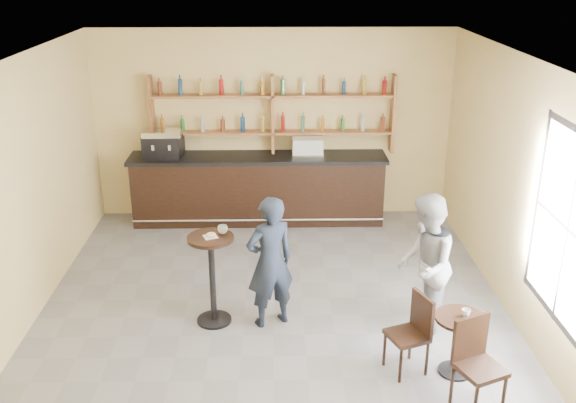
{
  "coord_description": "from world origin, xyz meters",
  "views": [
    {
      "loc": [
        0.04,
        -7.08,
        4.31
      ],
      "look_at": [
        0.2,
        0.8,
        1.25
      ],
      "focal_mm": 40.0,
      "sensor_mm": 36.0,
      "label": 1
    }
  ],
  "objects_px": {
    "pedestal_table": "(212,280)",
    "cafe_table": "(458,345)",
    "espresso_machine": "(163,143)",
    "chair_west": "(407,335)",
    "pastry_case": "(307,146)",
    "man_main": "(270,262)",
    "bar_counter": "(258,188)",
    "chair_south": "(480,368)",
    "patron_second": "(424,265)"
  },
  "relations": [
    {
      "from": "pastry_case",
      "to": "chair_south",
      "type": "distance_m",
      "value": 5.24
    },
    {
      "from": "bar_counter",
      "to": "chair_south",
      "type": "relative_size",
      "value": 4.42
    },
    {
      "from": "chair_south",
      "to": "patron_second",
      "type": "height_order",
      "value": "patron_second"
    },
    {
      "from": "espresso_machine",
      "to": "chair_west",
      "type": "distance_m",
      "value": 5.48
    },
    {
      "from": "patron_second",
      "to": "pastry_case",
      "type": "bearing_deg",
      "value": -146.82
    },
    {
      "from": "pedestal_table",
      "to": "cafe_table",
      "type": "distance_m",
      "value": 2.97
    },
    {
      "from": "man_main",
      "to": "cafe_table",
      "type": "relative_size",
      "value": 2.4
    },
    {
      "from": "pedestal_table",
      "to": "cafe_table",
      "type": "relative_size",
      "value": 1.66
    },
    {
      "from": "espresso_machine",
      "to": "man_main",
      "type": "bearing_deg",
      "value": -54.55
    },
    {
      "from": "pastry_case",
      "to": "pedestal_table",
      "type": "xyz_separation_m",
      "value": [
        -1.32,
        -3.25,
        -0.73
      ]
    },
    {
      "from": "chair_west",
      "to": "patron_second",
      "type": "bearing_deg",
      "value": 136.54
    },
    {
      "from": "bar_counter",
      "to": "chair_west",
      "type": "height_order",
      "value": "bar_counter"
    },
    {
      "from": "patron_second",
      "to": "pedestal_table",
      "type": "bearing_deg",
      "value": -81.13
    },
    {
      "from": "cafe_table",
      "to": "patron_second",
      "type": "bearing_deg",
      "value": 103.14
    },
    {
      "from": "pastry_case",
      "to": "chair_west",
      "type": "bearing_deg",
      "value": -82.48
    },
    {
      "from": "bar_counter",
      "to": "espresso_machine",
      "type": "height_order",
      "value": "espresso_machine"
    },
    {
      "from": "chair_west",
      "to": "pastry_case",
      "type": "bearing_deg",
      "value": 170.27
    },
    {
      "from": "patron_second",
      "to": "chair_south",
      "type": "bearing_deg",
      "value": 23.67
    },
    {
      "from": "bar_counter",
      "to": "pastry_case",
      "type": "xyz_separation_m",
      "value": [
        0.83,
        0.0,
        0.73
      ]
    },
    {
      "from": "pastry_case",
      "to": "chair_west",
      "type": "xyz_separation_m",
      "value": [
        0.88,
        -4.31,
        -0.86
      ]
    },
    {
      "from": "cafe_table",
      "to": "patron_second",
      "type": "distance_m",
      "value": 1.05
    },
    {
      "from": "cafe_table",
      "to": "bar_counter",
      "type": "bearing_deg",
      "value": 117.29
    },
    {
      "from": "bar_counter",
      "to": "chair_west",
      "type": "xyz_separation_m",
      "value": [
        1.7,
        -4.31,
        -0.13
      ]
    },
    {
      "from": "bar_counter",
      "to": "man_main",
      "type": "xyz_separation_m",
      "value": [
        0.22,
        -3.3,
        0.26
      ]
    },
    {
      "from": "espresso_machine",
      "to": "chair_west",
      "type": "bearing_deg",
      "value": -45.73
    },
    {
      "from": "man_main",
      "to": "chair_south",
      "type": "xyz_separation_m",
      "value": [
        2.08,
        -1.66,
        -0.36
      ]
    },
    {
      "from": "chair_west",
      "to": "patron_second",
      "type": "xyz_separation_m",
      "value": [
        0.34,
        0.84,
        0.42
      ]
    },
    {
      "from": "cafe_table",
      "to": "chair_south",
      "type": "xyz_separation_m",
      "value": [
        0.05,
        -0.6,
        0.13
      ]
    },
    {
      "from": "man_main",
      "to": "patron_second",
      "type": "height_order",
      "value": "patron_second"
    },
    {
      "from": "cafe_table",
      "to": "chair_south",
      "type": "bearing_deg",
      "value": -85.24
    },
    {
      "from": "chair_south",
      "to": "patron_second",
      "type": "distance_m",
      "value": 1.56
    },
    {
      "from": "bar_counter",
      "to": "espresso_machine",
      "type": "distance_m",
      "value": 1.75
    },
    {
      "from": "bar_counter",
      "to": "man_main",
      "type": "relative_size",
      "value": 2.55
    },
    {
      "from": "pastry_case",
      "to": "pedestal_table",
      "type": "bearing_deg",
      "value": -115.96
    },
    {
      "from": "pedestal_table",
      "to": "chair_west",
      "type": "distance_m",
      "value": 2.44
    },
    {
      "from": "pastry_case",
      "to": "man_main",
      "type": "relative_size",
      "value": 0.31
    },
    {
      "from": "pastry_case",
      "to": "chair_west",
      "type": "distance_m",
      "value": 4.49
    },
    {
      "from": "bar_counter",
      "to": "espresso_machine",
      "type": "relative_size",
      "value": 6.87
    },
    {
      "from": "man_main",
      "to": "chair_west",
      "type": "relative_size",
      "value": 1.86
    },
    {
      "from": "cafe_table",
      "to": "man_main",
      "type": "bearing_deg",
      "value": 152.44
    },
    {
      "from": "man_main",
      "to": "cafe_table",
      "type": "bearing_deg",
      "value": 127.46
    },
    {
      "from": "pedestal_table",
      "to": "chair_south",
      "type": "relative_size",
      "value": 1.2
    },
    {
      "from": "man_main",
      "to": "pedestal_table",
      "type": "bearing_deg",
      "value": -28.81
    },
    {
      "from": "pastry_case",
      "to": "pedestal_table",
      "type": "distance_m",
      "value": 3.59
    },
    {
      "from": "cafe_table",
      "to": "chair_south",
      "type": "distance_m",
      "value": 0.62
    },
    {
      "from": "chair_west",
      "to": "cafe_table",
      "type": "bearing_deg",
      "value": 63.6
    },
    {
      "from": "cafe_table",
      "to": "chair_west",
      "type": "xyz_separation_m",
      "value": [
        -0.55,
        0.05,
        0.1
      ]
    },
    {
      "from": "bar_counter",
      "to": "man_main",
      "type": "distance_m",
      "value": 3.32
    },
    {
      "from": "espresso_machine",
      "to": "pastry_case",
      "type": "xyz_separation_m",
      "value": [
        2.38,
        0.0,
        -0.07
      ]
    },
    {
      "from": "bar_counter",
      "to": "chair_west",
      "type": "distance_m",
      "value": 4.64
    }
  ]
}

